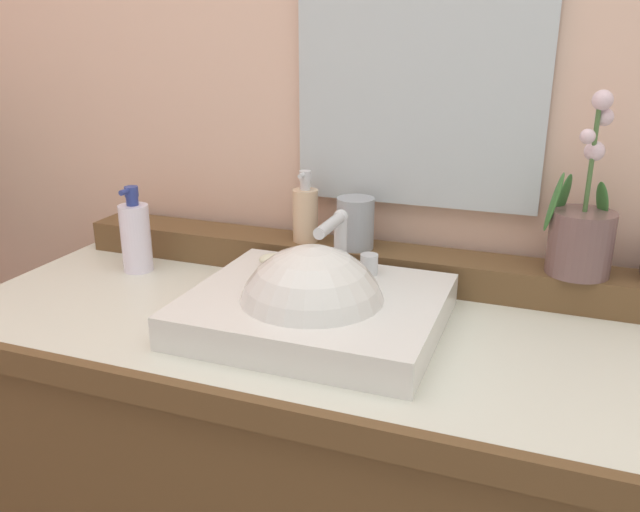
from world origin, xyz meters
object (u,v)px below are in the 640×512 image
sink_basin (313,315)px  lotion_bottle (136,236)px  potted_plant (582,231)px  soap_dispenser (305,213)px  soap_bar (277,261)px  tumbler_cup (355,223)px

sink_basin → lotion_bottle: lotion_bottle is taller
potted_plant → soap_dispenser: size_ratio=2.18×
potted_plant → soap_dispenser: potted_plant is taller
soap_bar → lotion_bottle: size_ratio=0.40×
sink_basin → potted_plant: 0.48m
tumbler_cup → lotion_bottle: bearing=-164.9°
potted_plant → soap_dispenser: bearing=179.4°
soap_bar → tumbler_cup: 0.18m
sink_basin → soap_bar: bearing=136.3°
potted_plant → lotion_bottle: bearing=-172.0°
soap_bar → tumbler_cup: (0.11, 0.14, 0.05)m
potted_plant → tumbler_cup: potted_plant is taller
sink_basin → soap_dispenser: soap_dispenser is taller
soap_bar → soap_dispenser: soap_dispenser is taller
potted_plant → soap_dispenser: 0.51m
soap_bar → lotion_bottle: (-0.32, 0.02, 0.01)m
sink_basin → tumbler_cup: sink_basin is taller
sink_basin → potted_plant: size_ratio=1.30×
soap_bar → soap_dispenser: size_ratio=0.49×
sink_basin → lotion_bottle: (-0.43, 0.13, 0.05)m
tumbler_cup → potted_plant: bearing=0.2°
soap_bar → lotion_bottle: bearing=176.3°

